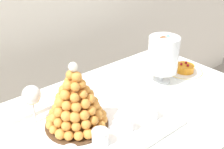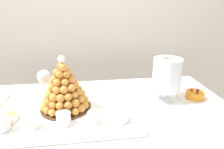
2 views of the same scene
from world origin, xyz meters
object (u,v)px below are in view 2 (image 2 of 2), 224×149
dessert_cup_left (3,124)px  dessert_cup_centre (64,119)px  dessert_cup_mid_left (32,123)px  fruit_tart_plate (195,96)px  croquembouche (65,89)px  dessert_cup_mid_right (94,118)px  serving_tray (66,113)px  wine_glass (45,78)px  creme_brulee_ramekin (8,118)px  macaron_goblet (167,75)px  dessert_cup_right (122,116)px

dessert_cup_left → dessert_cup_centre: size_ratio=1.02×
dessert_cup_mid_left → fruit_tart_plate: dessert_cup_mid_left is taller
croquembouche → dessert_cup_mid_right: croquembouche is taller
serving_tray → dessert_cup_left: dessert_cup_left is taller
serving_tray → dessert_cup_mid_right: (0.13, -0.10, 0.03)m
dessert_cup_mid_left → dessert_cup_mid_right: size_ratio=1.07×
dessert_cup_left → dessert_cup_centre: (0.25, 0.00, -0.00)m
serving_tray → fruit_tart_plate: 0.70m
fruit_tart_plate → dessert_cup_left: bearing=-170.0°
wine_glass → dessert_cup_mid_right: bearing=-47.6°
dessert_cup_mid_left → creme_brulee_ramekin: (-0.13, 0.07, -0.01)m
macaron_goblet → fruit_tart_plate: size_ratio=1.28×
serving_tray → dessert_cup_right: 0.28m
creme_brulee_ramekin → dessert_cup_right: bearing=-8.0°
dessert_cup_right → dessert_cup_mid_right: bearing=179.4°
dessert_cup_left → croquembouche: bearing=30.8°
dessert_cup_mid_left → fruit_tart_plate: 0.85m
creme_brulee_ramekin → wine_glass: wine_glass is taller
croquembouche → dessert_cup_right: (0.26, -0.15, -0.08)m
croquembouche → fruit_tart_plate: bearing=1.6°
creme_brulee_ramekin → wine_glass: (0.14, 0.20, 0.11)m
serving_tray → dessert_cup_centre: dessert_cup_centre is taller
creme_brulee_ramekin → serving_tray: bearing=6.5°
dessert_cup_mid_left → dessert_cup_left: bearing=177.1°
serving_tray → dessert_cup_left: 0.27m
serving_tray → croquembouche: (-0.00, 0.05, 0.11)m
dessert_cup_mid_right → creme_brulee_ramekin: (-0.38, 0.07, -0.01)m
dessert_cup_mid_left → macaron_goblet: macaron_goblet is taller
croquembouche → dessert_cup_mid_left: 0.21m
fruit_tart_plate → dessert_cup_mid_left: bearing=-168.2°
dessert_cup_centre → creme_brulee_ramekin: (-0.26, 0.07, -0.01)m
dessert_cup_right → macaron_goblet: (0.27, 0.18, 0.12)m
macaron_goblet → fruit_tart_plate: macaron_goblet is taller
croquembouche → wine_glass: (-0.12, 0.12, 0.02)m
creme_brulee_ramekin → macaron_goblet: 0.80m
dessert_cup_mid_left → fruit_tart_plate: size_ratio=0.29×
dessert_cup_left → wine_glass: size_ratio=0.37×
dessert_cup_mid_right → fruit_tart_plate: dessert_cup_mid_right is taller
dessert_cup_mid_right → dessert_cup_centre: bearing=177.8°
dessert_cup_mid_left → wine_glass: (0.01, 0.27, 0.09)m
dessert_cup_right → fruit_tart_plate: 0.47m
dessert_cup_left → macaron_goblet: (0.78, 0.18, 0.11)m
dessert_cup_right → macaron_goblet: macaron_goblet is taller
dessert_cup_left → dessert_cup_right: bearing=-0.3°
croquembouche → wine_glass: size_ratio=1.58×
serving_tray → wine_glass: size_ratio=3.94×
dessert_cup_mid_left → dessert_cup_mid_right: bearing=1.0°
dessert_cup_mid_right → dessert_cup_right: size_ratio=0.86×
fruit_tart_plate → croquembouche: bearing=-178.4°
creme_brulee_ramekin → fruit_tart_plate: 0.96m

